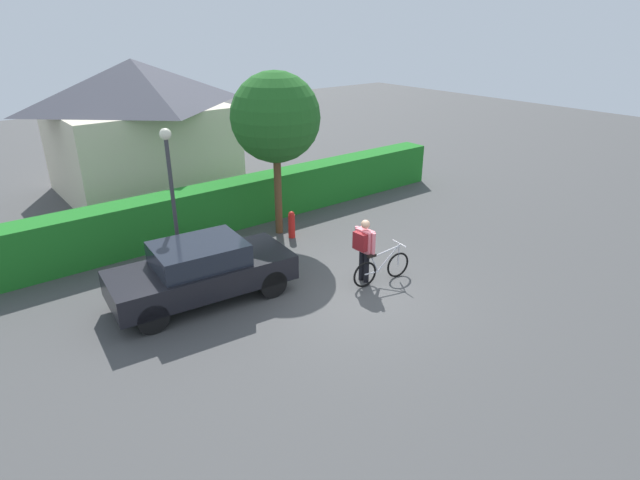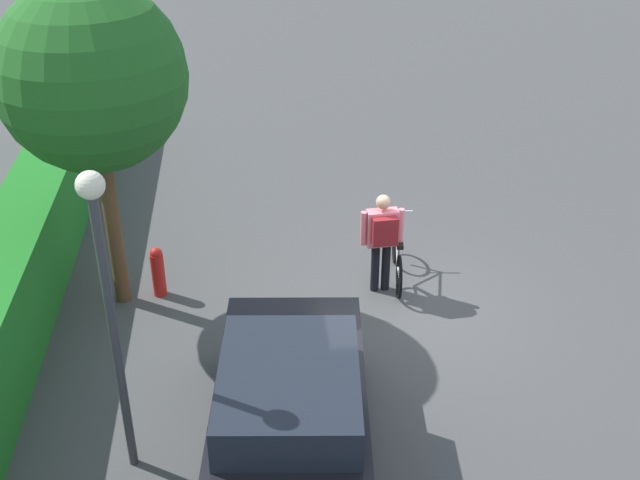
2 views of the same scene
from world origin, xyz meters
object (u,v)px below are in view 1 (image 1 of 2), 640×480
Objects in this scene: bicycle at (382,268)px; street_lamp at (171,180)px; person_rider at (364,245)px; tree_kerbside at (276,118)px; fire_hydrant at (292,224)px; parked_car_near at (202,270)px.

street_lamp reaches higher than bicycle.
person_rider is at bearing -46.21° from street_lamp.
bicycle is 5.20m from tree_kerbside.
bicycle is at bearing -88.36° from fire_hydrant.
person_rider is at bearing 137.15° from bicycle.
bicycle is 0.46× the size of street_lamp.
tree_kerbside is at bearing 32.01° from parked_car_near.
street_lamp is (0.24, 1.78, 1.66)m from parked_car_near.
bicycle is 0.35× the size of tree_kerbside.
street_lamp is 0.77× the size of tree_kerbside.
fire_hydrant is at bearing 86.04° from person_rider.
parked_car_near is 2.45m from street_lamp.
person_rider is 0.34× the size of tree_kerbside.
tree_kerbside reaches higher than street_lamp.
bicycle is 1.04× the size of person_rider.
bicycle is 2.06× the size of fire_hydrant.
tree_kerbside reaches higher than person_rider.
street_lamp is at bearing 82.44° from parked_car_near.
tree_kerbside reaches higher than parked_car_near.
person_rider is 4.91m from street_lamp.
tree_kerbside reaches higher than bicycle.
parked_car_near is 0.90× the size of tree_kerbside.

